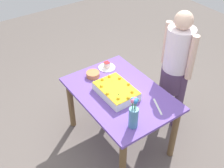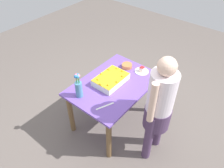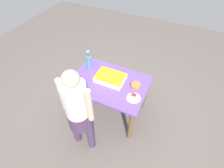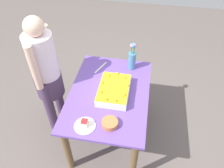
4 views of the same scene
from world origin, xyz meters
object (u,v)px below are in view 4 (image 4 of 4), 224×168
object	(u,v)px
fruit_bowl	(110,123)
person_standing	(46,71)
flower_vase	(132,58)
sheet_cake	(114,90)
cake_knife	(101,68)
serving_plate_with_slice	(85,125)

from	to	relation	value
fruit_bowl	person_standing	world-z (taller)	person_standing
flower_vase	fruit_bowl	size ratio (longest dim) A/B	2.24
sheet_cake	flower_vase	bearing A→B (deg)	-16.49
sheet_cake	person_standing	world-z (taller)	person_standing
cake_knife	sheet_cake	bearing A→B (deg)	53.41
sheet_cake	person_standing	size ratio (longest dim) A/B	0.30
fruit_bowl	person_standing	bearing A→B (deg)	58.44
fruit_bowl	serving_plate_with_slice	bearing A→B (deg)	102.73
sheet_cake	flower_vase	xyz separation A→B (m)	(0.45, -0.13, 0.09)
flower_vase	person_standing	distance (m)	0.98
serving_plate_with_slice	cake_knife	size ratio (longest dim) A/B	0.84
serving_plate_with_slice	cake_knife	world-z (taller)	serving_plate_with_slice
fruit_bowl	person_standing	distance (m)	0.95
serving_plate_with_slice	person_standing	distance (m)	0.80
sheet_cake	serving_plate_with_slice	size ratio (longest dim) A/B	2.25
flower_vase	sheet_cake	bearing A→B (deg)	163.51
sheet_cake	serving_plate_with_slice	distance (m)	0.50
cake_knife	person_standing	xyz separation A→B (m)	(-0.31, 0.54, 0.12)
serving_plate_with_slice	person_standing	size ratio (longest dim) A/B	0.13
flower_vase	fruit_bowl	bearing A→B (deg)	173.17
flower_vase	fruit_bowl	distance (m)	0.87
sheet_cake	person_standing	distance (m)	0.78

